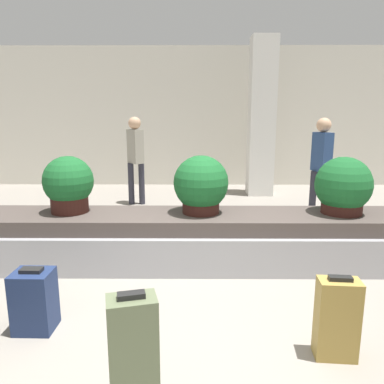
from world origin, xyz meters
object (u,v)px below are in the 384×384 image
(suitcase_0, at_px, (134,359))
(traveler_1, at_px, (135,153))
(suitcase_6, at_px, (34,301))
(potted_plant_1, at_px, (343,187))
(potted_plant_0, at_px, (201,185))
(traveler_0, at_px, (321,160))
(pillar, at_px, (262,118))
(potted_plant_2, at_px, (68,185))
(suitcase_3, at_px, (337,319))

(suitcase_0, xyz_separation_m, traveler_1, (-0.77, 5.12, 0.60))
(suitcase_6, relative_size, traveler_1, 0.32)
(potted_plant_1, bearing_deg, traveler_1, 134.54)
(suitcase_6, distance_m, potted_plant_1, 3.32)
(suitcase_6, xyz_separation_m, potted_plant_0, (1.34, 1.43, 0.65))
(suitcase_0, distance_m, traveler_0, 4.83)
(pillar, relative_size, potted_plant_1, 4.97)
(suitcase_6, height_order, traveler_1, traveler_1)
(potted_plant_2, bearing_deg, potted_plant_1, -0.62)
(pillar, bearing_deg, traveler_0, -70.63)
(traveler_1, bearing_deg, potted_plant_1, 5.78)
(potted_plant_1, height_order, traveler_1, traveler_1)
(potted_plant_0, relative_size, traveler_0, 0.40)
(suitcase_6, bearing_deg, suitcase_3, -7.27)
(suitcase_3, distance_m, suitcase_6, 2.29)
(pillar, xyz_separation_m, traveler_0, (0.66, -1.87, -0.63))
(suitcase_3, relative_size, traveler_0, 0.38)
(suitcase_3, height_order, suitcase_6, suitcase_3)
(potted_plant_2, xyz_separation_m, traveler_0, (3.47, 1.83, 0.06))
(potted_plant_2, height_order, traveler_1, traveler_1)
(suitcase_6, xyz_separation_m, potted_plant_1, (2.93, 1.42, 0.64))
(potted_plant_0, height_order, traveler_0, traveler_0)
(suitcase_0, xyz_separation_m, potted_plant_2, (-1.10, 2.34, 0.53))
(suitcase_3, bearing_deg, suitcase_0, -152.65)
(suitcase_0, bearing_deg, traveler_1, 84.39)
(suitcase_3, height_order, potted_plant_1, potted_plant_1)
(potted_plant_1, height_order, potted_plant_2, potted_plant_2)
(suitcase_6, height_order, potted_plant_0, potted_plant_0)
(suitcase_0, height_order, traveler_0, traveler_0)
(suitcase_6, bearing_deg, traveler_1, 88.74)
(potted_plant_2, distance_m, traveler_1, 2.80)
(suitcase_3, bearing_deg, potted_plant_1, 73.52)
(suitcase_0, relative_size, potted_plant_1, 1.20)
(suitcase_3, distance_m, potted_plant_0, 2.08)
(potted_plant_0, bearing_deg, traveler_1, 112.69)
(pillar, height_order, traveler_0, pillar)
(suitcase_3, bearing_deg, potted_plant_2, 148.28)
(potted_plant_0, bearing_deg, traveler_0, 43.37)
(suitcase_6, relative_size, potted_plant_0, 0.79)
(suitcase_3, bearing_deg, suitcase_6, 176.31)
(suitcase_6, xyz_separation_m, potted_plant_2, (-0.17, 1.45, 0.66))
(traveler_0, bearing_deg, traveler_1, -124.96)
(suitcase_0, bearing_deg, pillar, 60.06)
(potted_plant_0, distance_m, traveler_0, 2.70)
(pillar, height_order, potted_plant_0, pillar)
(suitcase_0, xyz_separation_m, traveler_0, (2.37, 4.17, 0.59))
(potted_plant_1, distance_m, traveler_1, 3.95)
(suitcase_6, bearing_deg, potted_plant_0, 47.85)
(pillar, xyz_separation_m, potted_plant_0, (-1.30, -3.72, -0.70))
(potted_plant_1, distance_m, potted_plant_2, 3.10)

